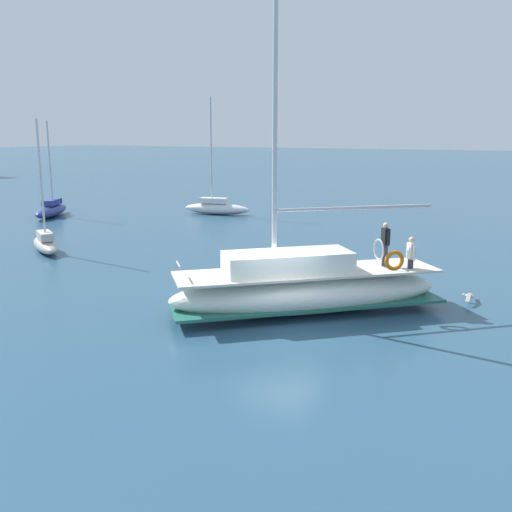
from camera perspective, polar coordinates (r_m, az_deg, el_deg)
name	(u,v)px	position (r m, az deg, el deg)	size (l,w,h in m)	color
ground_plane	(281,322)	(19.28, 2.49, -6.50)	(400.00, 400.00, 0.00)	#284C66
main_sailboat	(305,287)	(20.09, 4.86, -3.05)	(8.20, 8.74, 13.28)	white
moored_sloop_near	(51,209)	(45.72, -19.49, 4.36)	(5.25, 3.40, 6.95)	navy
moored_sloop_far	(216,207)	(44.42, -3.92, 4.87)	(2.09, 5.36, 8.70)	silver
moored_cutter_right	(45,242)	(32.31, -20.04, 1.27)	(3.13, 4.03, 6.80)	#B7B2A8
seagull	(469,296)	(22.68, 20.19, -3.71)	(1.28, 0.47, 0.18)	silver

